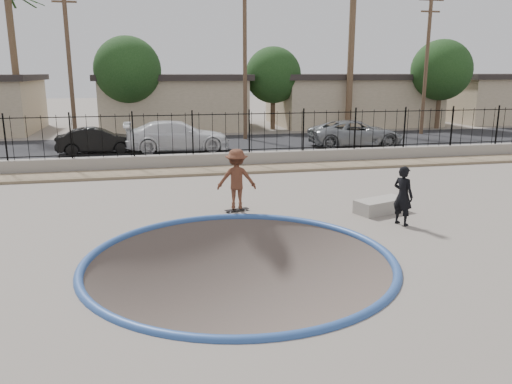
{
  "coord_description": "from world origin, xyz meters",
  "views": [
    {
      "loc": [
        -1.84,
        -11.32,
        4.13
      ],
      "look_at": [
        1.02,
        2.0,
        0.82
      ],
      "focal_mm": 35.0,
      "sensor_mm": 36.0,
      "label": 1
    }
  ],
  "objects_px": {
    "videographer": "(403,196)",
    "car_b": "(97,141)",
    "car_d": "(356,133)",
    "skater": "(237,182)",
    "car_c": "(177,136)",
    "concrete_ledge": "(381,206)",
    "skateboard": "(237,210)"
  },
  "relations": [
    {
      "from": "concrete_ledge",
      "to": "car_b",
      "type": "distance_m",
      "value": 15.98
    },
    {
      "from": "skateboard",
      "to": "car_c",
      "type": "bearing_deg",
      "value": 79.62
    },
    {
      "from": "concrete_ledge",
      "to": "car_d",
      "type": "bearing_deg",
      "value": 70.06
    },
    {
      "from": "skater",
      "to": "videographer",
      "type": "distance_m",
      "value": 4.78
    },
    {
      "from": "skateboard",
      "to": "skater",
      "type": "bearing_deg",
      "value": 164.7
    },
    {
      "from": "skateboard",
      "to": "concrete_ledge",
      "type": "distance_m",
      "value": 4.33
    },
    {
      "from": "skateboard",
      "to": "videographer",
      "type": "xyz_separation_m",
      "value": [
        4.21,
        -2.27,
        0.77
      ]
    },
    {
      "from": "car_b",
      "to": "skateboard",
      "type": "bearing_deg",
      "value": -160.98
    },
    {
      "from": "skateboard",
      "to": "car_d",
      "type": "distance_m",
      "value": 14.48
    },
    {
      "from": "skater",
      "to": "skateboard",
      "type": "height_order",
      "value": "skater"
    },
    {
      "from": "videographer",
      "to": "car_d",
      "type": "xyz_separation_m",
      "value": [
        4.54,
        13.79,
        -0.06
      ]
    },
    {
      "from": "car_d",
      "to": "videographer",
      "type": "bearing_deg",
      "value": 164.33
    },
    {
      "from": "skater",
      "to": "car_c",
      "type": "height_order",
      "value": "skater"
    },
    {
      "from": "videographer",
      "to": "skateboard",
      "type": "bearing_deg",
      "value": 34.57
    },
    {
      "from": "skateboard",
      "to": "car_b",
      "type": "xyz_separation_m",
      "value": [
        -5.08,
        12.0,
        0.64
      ]
    },
    {
      "from": "concrete_ledge",
      "to": "car_c",
      "type": "distance_m",
      "value": 14.03
    },
    {
      "from": "concrete_ledge",
      "to": "car_c",
      "type": "relative_size",
      "value": 0.3
    },
    {
      "from": "skater",
      "to": "skateboard",
      "type": "distance_m",
      "value": 0.85
    },
    {
      "from": "skateboard",
      "to": "videographer",
      "type": "distance_m",
      "value": 4.84
    },
    {
      "from": "skateboard",
      "to": "car_b",
      "type": "distance_m",
      "value": 13.04
    },
    {
      "from": "videographer",
      "to": "car_b",
      "type": "relative_size",
      "value": 0.41
    },
    {
      "from": "skater",
      "to": "car_c",
      "type": "xyz_separation_m",
      "value": [
        -1.03,
        12.0,
        -0.08
      ]
    },
    {
      "from": "car_b",
      "to": "car_d",
      "type": "distance_m",
      "value": 13.83
    },
    {
      "from": "skater",
      "to": "car_b",
      "type": "distance_m",
      "value": 13.03
    },
    {
      "from": "videographer",
      "to": "car_d",
      "type": "bearing_deg",
      "value": -45.3
    },
    {
      "from": "concrete_ledge",
      "to": "videographer",
      "type": "bearing_deg",
      "value": -90.02
    },
    {
      "from": "skater",
      "to": "videographer",
      "type": "xyz_separation_m",
      "value": [
        4.21,
        -2.27,
        -0.08
      ]
    },
    {
      "from": "skateboard",
      "to": "car_c",
      "type": "height_order",
      "value": "car_c"
    },
    {
      "from": "skater",
      "to": "car_c",
      "type": "bearing_deg",
      "value": -76.68
    },
    {
      "from": "videographer",
      "to": "concrete_ledge",
      "type": "distance_m",
      "value": 1.42
    },
    {
      "from": "car_c",
      "to": "car_b",
      "type": "bearing_deg",
      "value": 89.16
    },
    {
      "from": "skater",
      "to": "concrete_ledge",
      "type": "xyz_separation_m",
      "value": [
        4.21,
        -1.0,
        -0.7
      ]
    }
  ]
}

